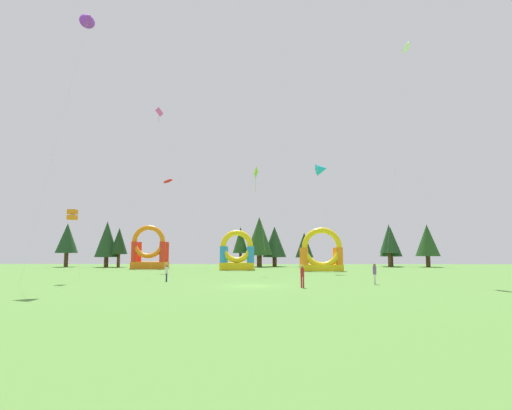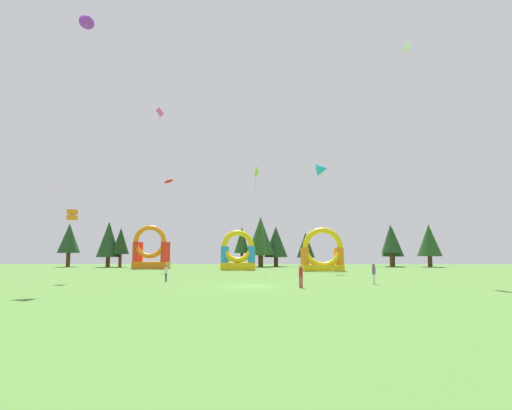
% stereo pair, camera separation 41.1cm
% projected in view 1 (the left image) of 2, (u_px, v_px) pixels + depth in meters
% --- Properties ---
extents(ground_plane, '(120.00, 120.00, 0.00)m').
position_uv_depth(ground_plane, '(253.00, 286.00, 35.44)').
color(ground_plane, '#548438').
extents(kite_white_parafoil, '(0.86, 10.40, 25.47)m').
position_uv_depth(kite_white_parafoil, '(406.00, 48.00, 45.29)').
color(kite_white_parafoil, white).
rests_on(kite_white_parafoil, ground_plane).
extents(kite_red_parafoil, '(4.14, 3.79, 13.55)m').
position_uv_depth(kite_red_parafoil, '(168.00, 181.00, 60.65)').
color(kite_red_parafoil, red).
rests_on(kite_red_parafoil, ground_plane).
extents(kite_lime_diamond, '(2.02, 4.38, 13.79)m').
position_uv_depth(kite_lime_diamond, '(255.00, 173.00, 54.50)').
color(kite_lime_diamond, '#8CD826').
rests_on(kite_lime_diamond, ground_plane).
extents(kite_orange_box, '(0.79, 2.53, 6.95)m').
position_uv_depth(kite_orange_box, '(72.00, 215.00, 39.88)').
color(kite_orange_box, orange).
rests_on(kite_orange_box, ground_plane).
extents(kite_pink_diamond, '(7.85, 2.18, 22.31)m').
position_uv_depth(kite_pink_diamond, '(159.00, 114.00, 56.74)').
color(kite_pink_diamond, '#EA599E').
rests_on(kite_pink_diamond, ground_plane).
extents(kite_purple_delta, '(4.61, 3.32, 25.54)m').
position_uv_depth(kite_purple_delta, '(88.00, 18.00, 39.14)').
color(kite_purple_delta, purple).
rests_on(kite_purple_delta, ground_plane).
extents(kite_cyan_delta, '(1.96, 5.75, 15.70)m').
position_uv_depth(kite_cyan_delta, '(322.00, 169.00, 59.94)').
color(kite_cyan_delta, '#19B7CC').
rests_on(kite_cyan_delta, ground_plane).
extents(person_left_edge, '(0.44, 0.44, 1.84)m').
position_uv_depth(person_left_edge, '(375.00, 272.00, 37.26)').
color(person_left_edge, silver).
rests_on(person_left_edge, ground_plane).
extents(person_midfield, '(0.42, 0.42, 1.83)m').
position_uv_depth(person_midfield, '(302.00, 274.00, 33.94)').
color(person_midfield, '#B21E26').
rests_on(person_midfield, ground_plane).
extents(person_near_camera, '(0.38, 0.38, 1.63)m').
position_uv_depth(person_near_camera, '(167.00, 272.00, 40.72)').
color(person_near_camera, navy).
rests_on(person_near_camera, ground_plane).
extents(inflatable_yellow_castle, '(6.24, 3.74, 6.52)m').
position_uv_depth(inflatable_yellow_castle, '(321.00, 256.00, 62.78)').
color(inflatable_yellow_castle, yellow).
rests_on(inflatable_yellow_castle, ground_plane).
extents(inflatable_red_slide, '(5.76, 3.55, 7.32)m').
position_uv_depth(inflatable_red_slide, '(149.00, 253.00, 70.31)').
color(inflatable_red_slide, orange).
rests_on(inflatable_red_slide, ground_plane).
extents(inflatable_blue_arch, '(5.37, 3.83, 6.30)m').
position_uv_depth(inflatable_blue_arch, '(237.00, 256.00, 66.23)').
color(inflatable_blue_arch, yellow).
rests_on(inflatable_blue_arch, ground_plane).
extents(tree_row_0, '(4.10, 4.10, 8.24)m').
position_uv_depth(tree_row_0, '(67.00, 238.00, 78.82)').
color(tree_row_0, '#4C331E').
rests_on(tree_row_0, ground_plane).
extents(tree_row_1, '(4.28, 4.28, 8.51)m').
position_uv_depth(tree_row_1, '(107.00, 239.00, 77.21)').
color(tree_row_1, '#4C331E').
rests_on(tree_row_1, ground_plane).
extents(tree_row_2, '(3.14, 3.14, 7.29)m').
position_uv_depth(tree_row_2, '(119.00, 241.00, 76.94)').
color(tree_row_2, '#4C331E').
rests_on(tree_row_2, ground_plane).
extents(tree_row_3, '(3.00, 3.00, 7.65)m').
position_uv_depth(tree_row_3, '(240.00, 240.00, 80.63)').
color(tree_row_3, '#4C331E').
rests_on(tree_row_3, ground_plane).
extents(tree_row_4, '(5.20, 5.20, 9.47)m').
position_uv_depth(tree_row_4, '(259.00, 236.00, 78.91)').
color(tree_row_4, '#4C331E').
rests_on(tree_row_4, ground_plane).
extents(tree_row_5, '(4.52, 4.52, 7.71)m').
position_uv_depth(tree_row_5, '(275.00, 242.00, 80.28)').
color(tree_row_5, '#4C331E').
rests_on(tree_row_5, ground_plane).
extents(tree_row_6, '(3.44, 3.44, 6.49)m').
position_uv_depth(tree_row_6, '(304.00, 245.00, 79.09)').
color(tree_row_6, '#4C331E').
rests_on(tree_row_6, ground_plane).
extents(tree_row_7, '(3.55, 3.55, 8.05)m').
position_uv_depth(tree_row_7, '(389.00, 239.00, 79.06)').
color(tree_row_7, '#4C331E').
rests_on(tree_row_7, ground_plane).
extents(tree_row_8, '(4.26, 4.26, 7.68)m').
position_uv_depth(tree_row_8, '(391.00, 242.00, 80.79)').
color(tree_row_8, '#4C331E').
rests_on(tree_row_8, ground_plane).
extents(tree_row_9, '(4.43, 4.43, 7.99)m').
position_uv_depth(tree_row_9, '(427.00, 240.00, 78.20)').
color(tree_row_9, '#4C331E').
rests_on(tree_row_9, ground_plane).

